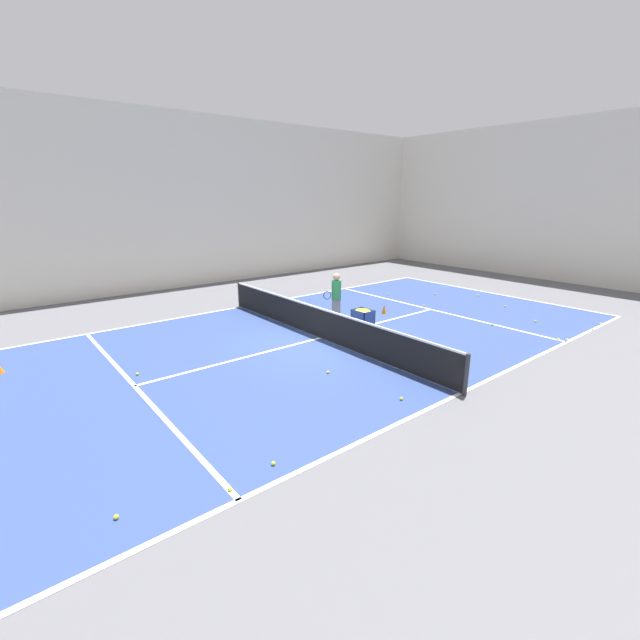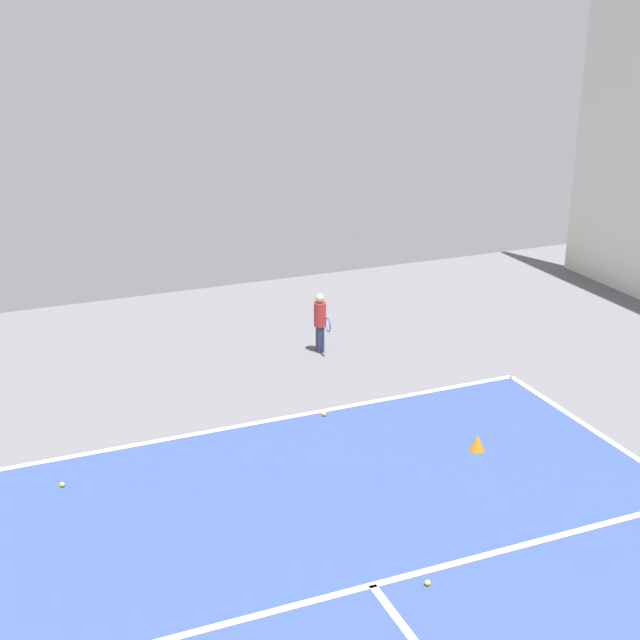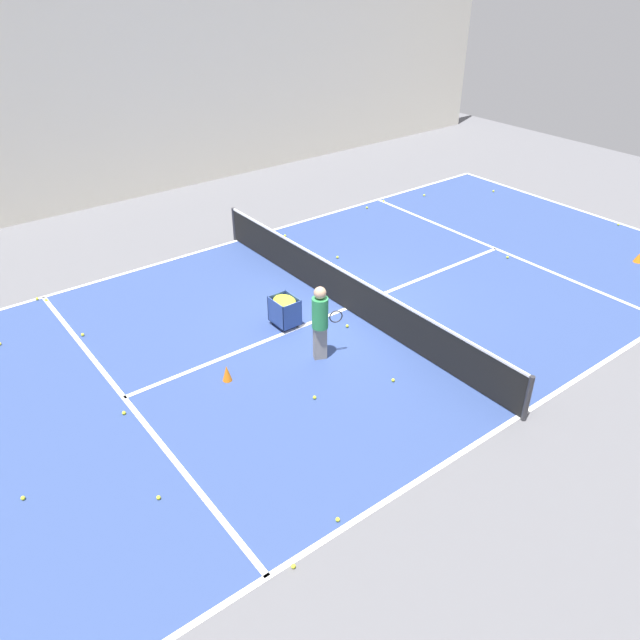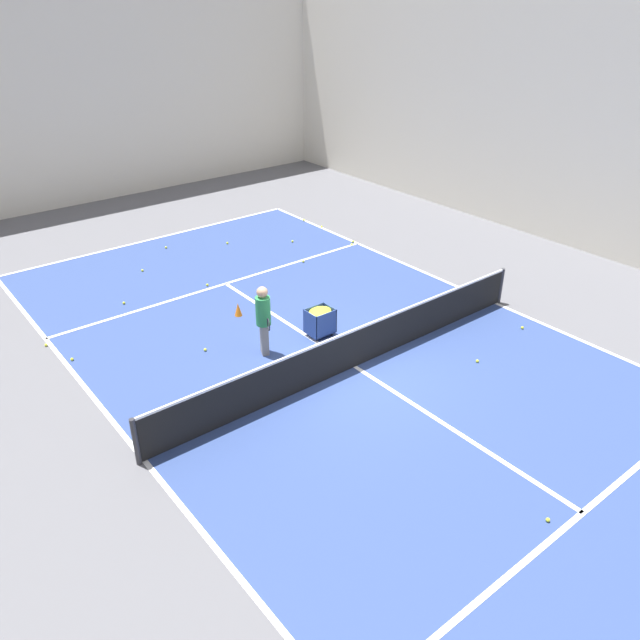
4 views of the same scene
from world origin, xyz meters
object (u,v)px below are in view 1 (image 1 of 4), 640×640
object	(u,v)px
tennis_net	(320,322)
ball_cart	(363,315)
coach_at_net	(336,293)
training_cone_1	(384,309)

from	to	relation	value
tennis_net	ball_cart	distance (m)	1.59
tennis_net	coach_at_net	bearing A→B (deg)	125.50
tennis_net	coach_at_net	world-z (taller)	coach_at_net
coach_at_net	training_cone_1	bearing A→B (deg)	-170.73
coach_at_net	training_cone_1	xyz separation A→B (m)	(0.50, 1.94, -0.78)
ball_cart	training_cone_1	bearing A→B (deg)	115.38
ball_cart	coach_at_net	bearing A→B (deg)	174.38
coach_at_net	ball_cart	distance (m)	1.56
tennis_net	ball_cart	world-z (taller)	tennis_net
coach_at_net	training_cone_1	world-z (taller)	coach_at_net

